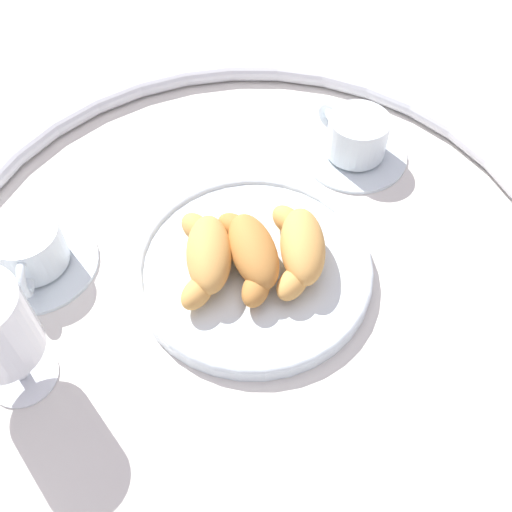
{
  "coord_description": "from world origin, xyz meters",
  "views": [
    {
      "loc": [
        -0.35,
        0.17,
        0.55
      ],
      "look_at": [
        -0.01,
        -0.0,
        0.03
      ],
      "focal_mm": 42.05,
      "sensor_mm": 36.0,
      "label": 1
    }
  ],
  "objects": [
    {
      "name": "ground_plane",
      "position": [
        0.0,
        0.0,
        0.0
      ],
      "size": [
        2.2,
        2.2,
        0.0
      ],
      "primitive_type": "plane",
      "color": "silver"
    },
    {
      "name": "table_chrome_rim",
      "position": [
        0.0,
        0.0,
        0.01
      ],
      "size": [
        0.71,
        0.71,
        0.02
      ],
      "primitive_type": "torus",
      "color": "silver",
      "rests_on": "ground_plane"
    },
    {
      "name": "pastry_plate",
      "position": [
        -0.01,
        -0.0,
        0.01
      ],
      "size": [
        0.26,
        0.26,
        0.02
      ],
      "color": "silver",
      "rests_on": "ground_plane"
    },
    {
      "name": "croissant_large",
      "position": [
        -0.02,
        -0.05,
        0.04
      ],
      "size": [
        0.12,
        0.1,
        0.04
      ],
      "color": "#D6994C",
      "rests_on": "pastry_plate"
    },
    {
      "name": "croissant_small",
      "position": [
        -0.0,
        -0.0,
        0.04
      ],
      "size": [
        0.13,
        0.08,
        0.04
      ],
      "color": "#BC7A38",
      "rests_on": "pastry_plate"
    },
    {
      "name": "croissant_extra",
      "position": [
        0.01,
        0.05,
        0.04
      ],
      "size": [
        0.13,
        0.1,
        0.04
      ],
      "color": "#D6994C",
      "rests_on": "pastry_plate"
    },
    {
      "name": "coffee_cup_near",
      "position": [
        0.12,
        0.21,
        0.03
      ],
      "size": [
        0.14,
        0.14,
        0.06
      ],
      "color": "silver",
      "rests_on": "ground_plane"
    },
    {
      "name": "coffee_cup_far",
      "position": [
        0.1,
        -0.2,
        0.03
      ],
      "size": [
        0.14,
        0.14,
        0.06
      ],
      "color": "silver",
      "rests_on": "ground_plane"
    }
  ]
}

